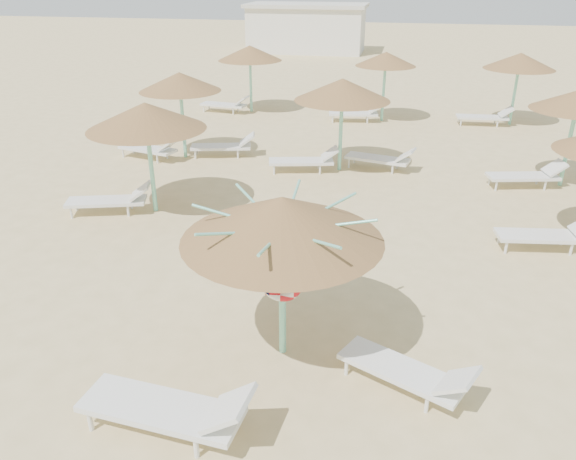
# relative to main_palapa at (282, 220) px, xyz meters

# --- Properties ---
(ground) EXTENTS (120.00, 120.00, 0.00)m
(ground) POSITION_rel_main_palapa_xyz_m (0.27, -0.38, -2.29)
(ground) COLOR #D7BD83
(ground) RESTS_ON ground
(main_palapa) EXTENTS (2.94, 2.94, 2.64)m
(main_palapa) POSITION_rel_main_palapa_xyz_m (0.00, 0.00, 0.00)
(main_palapa) COLOR #7BD6BB
(main_palapa) RESTS_ON ground
(lounger_main_a) EXTENTS (2.36, 0.91, 0.84)m
(lounger_main_a) POSITION_rel_main_palapa_xyz_m (-1.03, -1.97, -1.89)
(lounger_main_a) COLOR silver
(lounger_main_a) RESTS_ON ground
(lounger_main_b) EXTENTS (2.01, 1.37, 0.71)m
(lounger_main_b) POSITION_rel_main_palapa_xyz_m (1.96, -0.54, -1.95)
(lounger_main_b) COLOR silver
(lounger_main_b) RESTS_ON ground
(palapa_field) EXTENTS (14.50, 13.53, 2.71)m
(palapa_field) POSITION_rel_main_palapa_xyz_m (-0.04, 10.32, 0.01)
(palapa_field) COLOR #7BD6BB
(palapa_field) RESTS_ON ground
(service_hut) EXTENTS (8.40, 4.40, 3.25)m
(service_hut) POSITION_rel_main_palapa_xyz_m (-5.73, 34.62, -0.65)
(service_hut) COLOR silver
(service_hut) RESTS_ON ground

